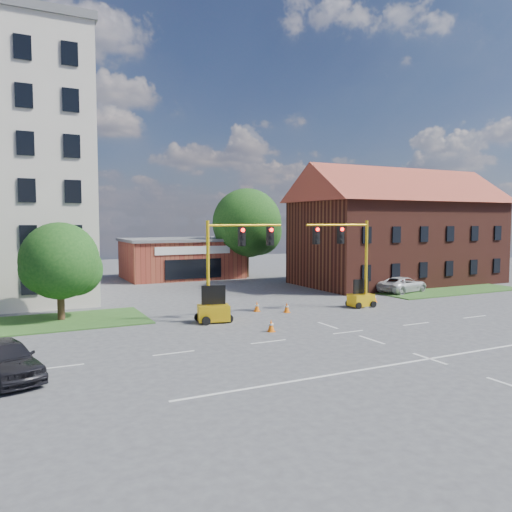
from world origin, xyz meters
The scene contains 17 objects.
ground centered at (0.00, 0.00, 0.00)m, with size 120.00×120.00×0.00m, color #3F3F41.
grass_verge_ne centered at (18.00, 9.00, 0.04)m, with size 14.00×4.00×0.08m, color #274B1C.
lane_markings centered at (0.00, -3.00, 0.01)m, with size 60.00×36.00×0.01m, color silver, non-canonical shape.
brick_shop centered at (0.00, 29.98, 2.16)m, with size 12.40×8.40×4.30m.
townhouse_row centered at (18.00, 16.00, 5.93)m, with size 21.00×11.00×11.50m.
tree_large centered at (6.88, 27.08, 5.71)m, with size 7.91×7.53×9.72m.
tree_nw_front centered at (-13.76, 10.58, 3.56)m, with size 4.99×4.75×6.10m.
signal_mast_west centered at (-4.36, 6.00, 3.92)m, with size 5.30×0.60×6.20m.
signal_mast_east centered at (4.36, 6.00, 3.92)m, with size 5.30×0.60×6.20m.
trailer_west centered at (-5.71, 5.86, 0.67)m, with size 2.13×1.67×2.15m.
trailer_east centered at (5.77, 6.24, 0.60)m, with size 1.70×1.15×1.91m.
cone_a centered at (-3.79, 2.00, 0.34)m, with size 0.40×0.40×0.70m.
cone_b centered at (-1.72, 7.95, 0.34)m, with size 0.40×0.40×0.70m.
cone_c centered at (-0.09, 6.70, 0.34)m, with size 0.40×0.40×0.70m.
cone_d centered at (8.00, 7.45, 0.34)m, with size 0.40×0.40×0.70m.
pickup_white centered at (13.61, 10.51, 0.68)m, with size 2.27×4.92×1.37m, color silver.
sedan_dark centered at (-17.03, -0.85, 0.80)m, with size 1.88×4.68×1.60m, color black.
Camera 1 is at (-16.69, -22.23, 6.15)m, focal length 35.00 mm.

